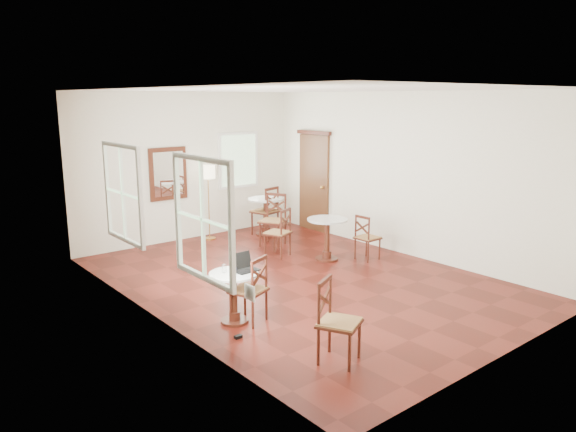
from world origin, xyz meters
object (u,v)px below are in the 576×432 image
at_px(laptop, 244,266).
at_px(water_glass, 224,269).
at_px(cafe_table_mid, 327,235).
at_px(chair_mid_a, 279,232).
at_px(cafe_table_back, 266,212).
at_px(mouse, 247,270).
at_px(chair_near_b, 337,322).
at_px(power_adapter, 238,337).
at_px(chair_back_b, 273,220).
at_px(floor_lamp, 208,177).
at_px(navy_mug, 233,269).
at_px(chair_back_a, 266,211).
at_px(cafe_table_near, 234,292).
at_px(chair_near_a, 250,290).
at_px(chair_mid_b, 367,237).

relative_size(laptop, water_glass, 2.91).
xyz_separation_m(cafe_table_mid, chair_mid_a, (-0.52, 0.75, -0.02)).
distance_m(cafe_table_back, chair_mid_a, 1.61).
height_order(chair_mid_a, mouse, chair_mid_a).
distance_m(chair_near_b, laptop, 1.65).
xyz_separation_m(mouse, power_adapter, (-0.42, -0.39, -0.67)).
height_order(chair_back_b, power_adapter, chair_back_b).
bearing_deg(water_glass, floor_lamp, 61.32).
distance_m(chair_near_b, chair_mid_a, 4.19).
height_order(chair_back_b, navy_mug, chair_back_b).
bearing_deg(chair_back_a, mouse, 37.80).
relative_size(cafe_table_near, water_glass, 6.27).
relative_size(navy_mug, power_adapter, 1.04).
bearing_deg(chair_mid_a, chair_near_a, 22.44).
bearing_deg(water_glass, cafe_table_back, 46.33).
height_order(cafe_table_mid, chair_near_b, chair_near_b).
bearing_deg(chair_near_a, water_glass, -62.58).
bearing_deg(cafe_table_mid, chair_near_a, -152.49).
relative_size(cafe_table_near, chair_mid_b, 0.82).
distance_m(chair_near_a, water_glass, 0.44).
relative_size(cafe_table_near, cafe_table_back, 0.84).
relative_size(chair_back_a, laptop, 3.32).
xyz_separation_m(chair_mid_a, mouse, (-2.17, -2.07, 0.24)).
xyz_separation_m(chair_back_b, laptop, (-2.58, -2.69, 0.22)).
bearing_deg(chair_mid_a, chair_back_a, -141.03).
height_order(floor_lamp, navy_mug, floor_lamp).
relative_size(cafe_table_back, chair_near_a, 0.90).
bearing_deg(floor_lamp, navy_mug, -117.26).
relative_size(cafe_table_near, cafe_table_mid, 0.88).
bearing_deg(power_adapter, cafe_table_near, 60.88).
height_order(chair_near_a, water_glass, chair_near_a).
bearing_deg(chair_mid_b, chair_back_b, 19.05).
relative_size(chair_mid_a, chair_mid_b, 1.09).
bearing_deg(cafe_table_near, laptop, 4.25).
xyz_separation_m(chair_back_a, water_glass, (-3.23, -3.39, 0.21)).
bearing_deg(laptop, chair_near_a, -93.67).
height_order(cafe_table_mid, chair_near_a, chair_near_a).
bearing_deg(chair_near_a, cafe_table_back, -151.53).
height_order(chair_mid_a, power_adapter, chair_mid_a).
distance_m(chair_near_a, chair_near_b, 1.50).
xyz_separation_m(chair_near_a, chair_back_a, (2.98, 3.60, 0.07)).
bearing_deg(navy_mug, cafe_table_back, 47.68).
relative_size(chair_mid_a, power_adapter, 9.46).
height_order(chair_back_a, floor_lamp, floor_lamp).
bearing_deg(chair_mid_b, navy_mug, 102.00).
relative_size(chair_near_b, chair_mid_b, 1.14).
bearing_deg(chair_mid_b, chair_near_a, 105.07).
distance_m(chair_mid_b, mouse, 3.39).
bearing_deg(chair_near_a, mouse, -124.83).
relative_size(floor_lamp, navy_mug, 15.54).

